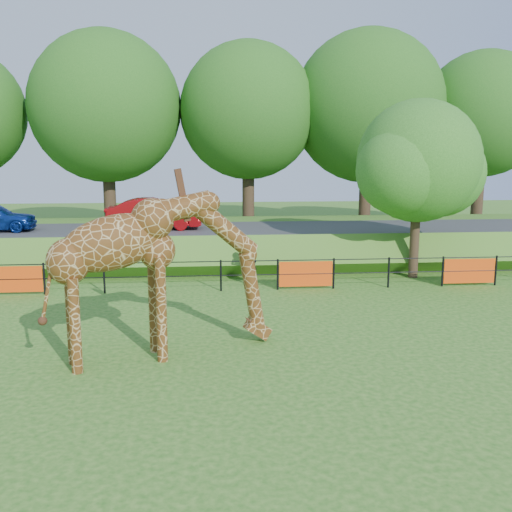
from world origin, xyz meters
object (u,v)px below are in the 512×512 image
(giraffe, at_px, (164,275))
(car_red, at_px, (154,214))
(tree_east, at_px, (420,166))
(visitor, at_px, (249,262))

(giraffe, bearing_deg, car_red, 77.17)
(giraffe, bearing_deg, tree_east, 22.50)
(car_red, height_order, visitor, car_red)
(car_red, bearing_deg, tree_east, -112.28)
(car_red, distance_m, tree_east, 11.48)
(car_red, height_order, tree_east, tree_east)
(car_red, distance_m, visitor, 6.39)
(car_red, relative_size, visitor, 2.61)
(giraffe, relative_size, car_red, 1.31)
(giraffe, distance_m, car_red, 12.46)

